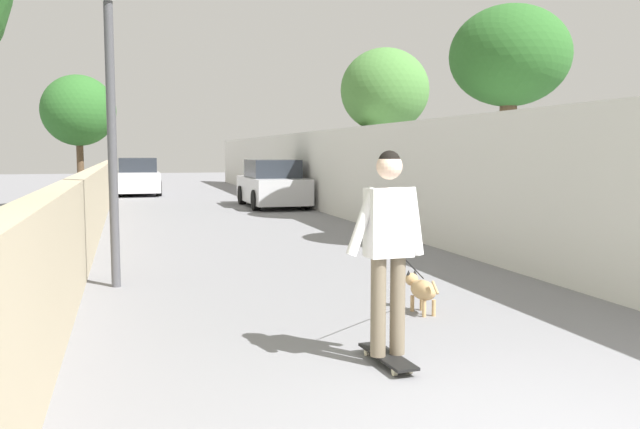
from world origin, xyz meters
The scene contains 12 objects.
ground_plane centered at (14.00, 0.00, 0.00)m, with size 80.00×80.00×0.00m, color gray.
wall_left centered at (12.00, 3.22, 0.71)m, with size 48.00×0.30×1.42m, color tan.
fence_right centered at (12.00, -3.22, 1.21)m, with size 48.00×0.30×2.43m, color silver.
tree_left_near centered at (19.00, 3.89, 3.06)m, with size 2.26×2.26×4.17m.
tree_right_far centered at (13.00, -3.91, 3.35)m, with size 2.27×2.27×4.44m.
tree_right_distant centered at (7.50, -4.07, 3.43)m, with size 2.12×2.12×4.38m.
lamp_post centered at (6.19, 2.67, 2.82)m, with size 0.36×0.36×4.09m.
skateboard centered at (2.16, 0.40, 0.07)m, with size 0.81×0.25×0.08m.
person_skateboarder centered at (2.16, 0.40, 1.10)m, with size 0.24×0.71×1.73m.
dog centered at (3.71, -0.64, 0.27)m, with size 1.89×1.18×1.06m.
car_near centered at (18.17, -2.07, 0.71)m, with size 4.07×1.80×1.54m.
car_far centered at (25.88, 2.07, 0.72)m, with size 4.40×1.80×1.54m.
Camera 1 is at (-2.92, 2.49, 1.81)m, focal length 36.93 mm.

